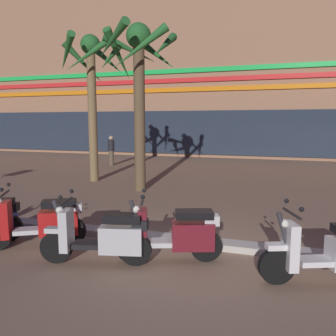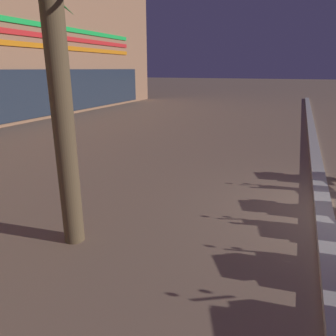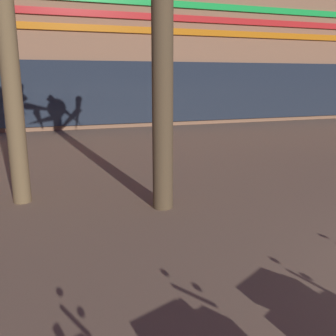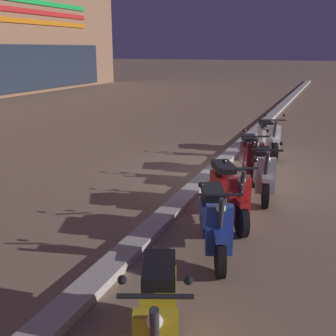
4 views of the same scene
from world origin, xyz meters
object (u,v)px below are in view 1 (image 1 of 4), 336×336
palm_tree_near_sign (92,73)px  pedestrian_window_shopping (111,150)px  scooter_white_last_in_row (333,252)px  palm_tree_by_mall_entrance (138,67)px  scooter_maroon_tail_end (177,234)px  scooter_silver_mid_rear (104,237)px  scooter_red_far_back (43,222)px

palm_tree_near_sign → pedestrian_window_shopping: 5.73m
scooter_white_last_in_row → palm_tree_by_mall_entrance: bearing=134.5°
scooter_white_last_in_row → palm_tree_by_mall_entrance: palm_tree_by_mall_entrance is taller
scooter_maroon_tail_end → scooter_white_last_in_row: size_ratio=0.95×
scooter_silver_mid_rear → scooter_maroon_tail_end: same height
scooter_silver_mid_rear → palm_tree_by_mall_entrance: bearing=107.0°
scooter_silver_mid_rear → palm_tree_near_sign: (-4.08, 6.78, 3.62)m
scooter_red_far_back → palm_tree_near_sign: bearing=112.4°
palm_tree_near_sign → palm_tree_by_mall_entrance: (2.35, -1.15, -0.05)m
scooter_silver_mid_rear → scooter_white_last_in_row: same height
scooter_white_last_in_row → pedestrian_window_shopping: bearing=129.9°
palm_tree_near_sign → palm_tree_by_mall_entrance: palm_tree_near_sign is taller
scooter_silver_mid_rear → palm_tree_by_mall_entrance: 6.88m
scooter_white_last_in_row → scooter_silver_mid_rear: bearing=-172.7°
scooter_maroon_tail_end → palm_tree_by_mall_entrance: palm_tree_by_mall_entrance is taller
scooter_red_far_back → palm_tree_by_mall_entrance: (-0.29, 5.29, 3.55)m
scooter_silver_mid_rear → palm_tree_by_mall_entrance: (-1.73, 5.63, 3.56)m
scooter_silver_mid_rear → palm_tree_by_mall_entrance: palm_tree_by_mall_entrance is taller
palm_tree_near_sign → palm_tree_by_mall_entrance: size_ratio=1.02×
scooter_white_last_in_row → palm_tree_by_mall_entrance: size_ratio=0.33×
palm_tree_near_sign → pedestrian_window_shopping: bearing=109.4°
scooter_maroon_tail_end → palm_tree_by_mall_entrance: (-2.81, 5.18, 3.55)m
scooter_maroon_tail_end → scooter_white_last_in_row: (2.30, -0.02, -0.01)m
scooter_maroon_tail_end → scooter_red_far_back: bearing=-177.5°
palm_tree_by_mall_entrance → scooter_silver_mid_rear: bearing=-73.0°
scooter_silver_mid_rear → scooter_white_last_in_row: 3.41m
scooter_silver_mid_rear → pedestrian_window_shopping: pedestrian_window_shopping is taller
scooter_white_last_in_row → pedestrian_window_shopping: 14.08m
scooter_red_far_back → scooter_silver_mid_rear: size_ratio=0.91×
scooter_red_far_back → palm_tree_by_mall_entrance: palm_tree_by_mall_entrance is taller
scooter_white_last_in_row → scooter_red_far_back: bearing=-178.9°
scooter_white_last_in_row → palm_tree_near_sign: palm_tree_near_sign is taller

